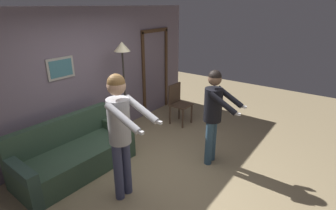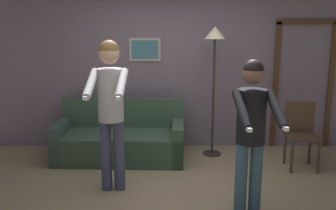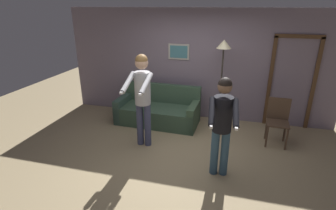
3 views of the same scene
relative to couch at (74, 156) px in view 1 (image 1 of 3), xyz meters
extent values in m
plane|color=#9D8863|center=(0.77, -1.35, -0.28)|extent=(12.00, 12.00, 0.00)
cube|color=slate|center=(0.77, 0.64, 1.02)|extent=(6.40, 0.06, 2.60)
cube|color=#B7B2A8|center=(0.35, 0.59, 1.33)|extent=(0.50, 0.02, 0.37)
cube|color=teal|center=(0.35, 0.58, 1.33)|extent=(0.42, 0.01, 0.29)
cube|color=#4C331E|center=(2.46, 0.59, 0.74)|extent=(0.08, 0.04, 2.04)
cube|color=#4C331E|center=(3.36, 0.59, 0.74)|extent=(0.08, 0.04, 2.04)
cube|color=#4C331E|center=(2.91, 0.59, 1.76)|extent=(0.98, 0.04, 0.08)
cube|color=#3A533E|center=(0.00, -0.04, -0.07)|extent=(1.93, 0.92, 0.42)
cube|color=#3A533E|center=(0.01, 0.31, 0.37)|extent=(1.90, 0.21, 0.45)
cube|color=#375044|center=(-0.87, -0.01, 0.01)|extent=(0.19, 0.86, 0.58)
cube|color=#3B543B|center=(0.87, -0.07, 0.01)|extent=(0.19, 0.86, 0.58)
cylinder|color=#332D28|center=(1.41, 0.18, -0.27)|extent=(0.28, 0.28, 0.02)
cylinder|color=#332D28|center=(1.41, 0.18, 0.63)|extent=(0.04, 0.04, 1.77)
cone|color=#F9EAB7|center=(1.41, 0.18, 1.61)|extent=(0.31, 0.31, 0.18)
cylinder|color=#424769|center=(-0.04, -1.09, 0.16)|extent=(0.13, 0.13, 0.88)
cylinder|color=#424769|center=(0.12, -1.09, 0.16)|extent=(0.13, 0.13, 0.88)
cylinder|color=#B2B2B7|center=(0.04, -1.09, 0.91)|extent=(0.30, 0.30, 0.62)
sphere|color=tan|center=(0.04, -1.09, 1.39)|extent=(0.24, 0.24, 0.24)
sphere|color=brown|center=(0.04, -1.09, 1.44)|extent=(0.23, 0.23, 0.23)
cylinder|color=#B2B2B7|center=(-0.13, -1.34, 1.09)|extent=(0.10, 0.54, 0.29)
cube|color=white|center=(-0.13, -1.60, 0.98)|extent=(0.04, 0.15, 0.04)
cylinder|color=#B2B2B7|center=(0.21, -1.35, 1.09)|extent=(0.10, 0.54, 0.29)
cube|color=white|center=(0.21, -1.60, 0.98)|extent=(0.04, 0.15, 0.04)
cylinder|color=#34536C|center=(1.49, -1.70, 0.12)|extent=(0.13, 0.13, 0.80)
cylinder|color=#34536C|center=(1.65, -1.69, 0.12)|extent=(0.13, 0.13, 0.80)
cylinder|color=black|center=(1.57, -1.70, 0.80)|extent=(0.30, 0.30, 0.56)
sphere|color=brown|center=(1.57, -1.70, 1.24)|extent=(0.22, 0.22, 0.22)
sphere|color=black|center=(1.57, -1.70, 1.28)|extent=(0.21, 0.21, 0.21)
cylinder|color=black|center=(1.42, -1.93, 0.93)|extent=(0.14, 0.48, 0.33)
cube|color=white|center=(1.44, -2.14, 0.80)|extent=(0.05, 0.15, 0.04)
cylinder|color=black|center=(1.76, -1.89, 0.93)|extent=(0.14, 0.48, 0.33)
cube|color=white|center=(1.78, -2.11, 0.80)|extent=(0.05, 0.15, 0.04)
cylinder|color=#4C3828|center=(2.41, -0.57, -0.05)|extent=(0.04, 0.04, 0.45)
cylinder|color=#4C3828|center=(2.77, -0.59, -0.05)|extent=(0.04, 0.04, 0.45)
cylinder|color=#4C3828|center=(2.42, -0.21, -0.05)|extent=(0.04, 0.04, 0.45)
cylinder|color=#4C3828|center=(2.78, -0.23, -0.05)|extent=(0.04, 0.04, 0.45)
cube|color=#4C3828|center=(2.60, -0.40, 0.19)|extent=(0.44, 0.44, 0.03)
cube|color=#4C3828|center=(2.60, -0.21, 0.43)|extent=(0.42, 0.05, 0.45)
camera|label=1|loc=(-2.11, -3.46, 2.35)|focal=28.00mm
camera|label=2|loc=(0.72, -5.41, 1.73)|focal=40.00mm
camera|label=3|loc=(1.72, -5.49, 2.38)|focal=28.00mm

